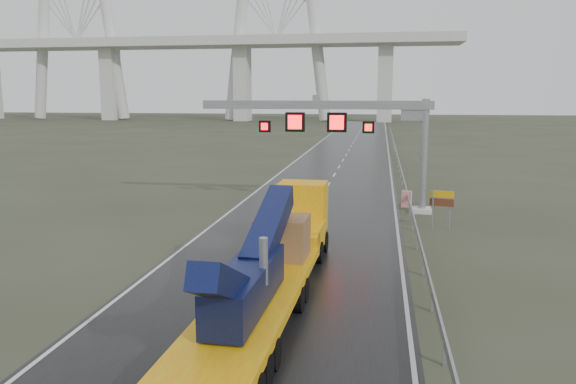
% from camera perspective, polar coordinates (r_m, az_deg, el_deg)
% --- Properties ---
extents(ground, '(400.00, 400.00, 0.00)m').
position_cam_1_polar(ground, '(20.00, -3.44, -12.02)').
color(ground, '#343727').
rests_on(ground, ground).
extents(road, '(11.00, 200.00, 0.02)m').
position_cam_1_polar(road, '(58.71, 5.21, 2.56)').
color(road, black).
rests_on(road, ground).
extents(guardrail, '(0.20, 140.00, 1.40)m').
position_cam_1_polar(guardrail, '(48.60, 11.54, 1.69)').
color(guardrail, gray).
rests_on(guardrail, ground).
extents(sign_gantry, '(14.90, 1.20, 7.42)m').
position_cam_1_polar(sign_gantry, '(36.18, 6.11, 6.91)').
color(sign_gantry, silver).
rests_on(sign_gantry, ground).
extents(heavy_haul_truck, '(2.89, 17.15, 4.01)m').
position_cam_1_polar(heavy_haul_truck, '(21.28, -1.14, -6.22)').
color(heavy_haul_truck, yellow).
rests_on(heavy_haul_truck, ground).
extents(exit_sign_pair, '(1.29, 0.33, 2.24)m').
position_cam_1_polar(exit_sign_pair, '(32.27, 15.35, -0.99)').
color(exit_sign_pair, gray).
rests_on(exit_sign_pair, ground).
extents(striped_barrier, '(0.70, 0.46, 1.09)m').
position_cam_1_polar(striped_barrier, '(38.37, 11.95, -0.71)').
color(striped_barrier, red).
rests_on(striped_barrier, ground).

